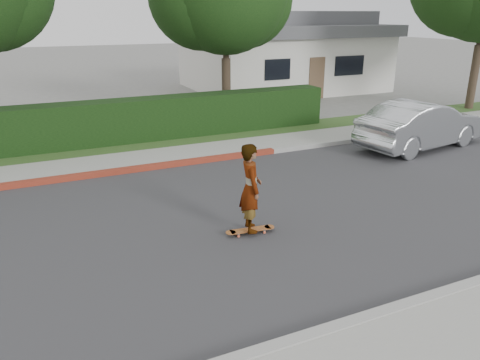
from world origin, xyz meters
The scene contains 12 objects.
ground centered at (0.00, 0.00, 0.00)m, with size 120.00×120.00×0.00m, color slate.
road centered at (0.00, 0.00, 0.01)m, with size 60.00×8.00×0.01m, color #2D2D30.
curb_near centered at (0.00, -4.10, 0.07)m, with size 60.00×0.20×0.15m, color #9E9E99.
curb_far centered at (0.00, 4.10, 0.07)m, with size 60.00×0.20×0.15m, color #9E9E99.
curb_red_section centered at (-5.00, 4.10, 0.08)m, with size 12.00×0.21×0.15m, color maroon.
sidewalk_far centered at (0.00, 5.00, 0.06)m, with size 60.00×1.60×0.12m, color gray.
planting_strip centered at (0.00, 6.60, 0.05)m, with size 60.00×1.60×0.10m, color #2D4C1E.
hedge centered at (-3.00, 7.20, 0.75)m, with size 15.00×1.00×1.50m, color black.
house centered at (8.00, 16.00, 2.10)m, with size 10.60×8.60×4.30m.
skateboard centered at (-2.16, -0.79, 0.09)m, with size 1.04×0.32×0.10m.
skateboarder centered at (-2.16, -0.79, 1.00)m, with size 0.65×0.43×1.79m, color white.
car_silver centered at (5.72, 2.67, 0.77)m, with size 1.63×4.69×1.54m, color silver.
Camera 1 is at (-5.90, -8.46, 4.23)m, focal length 35.00 mm.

